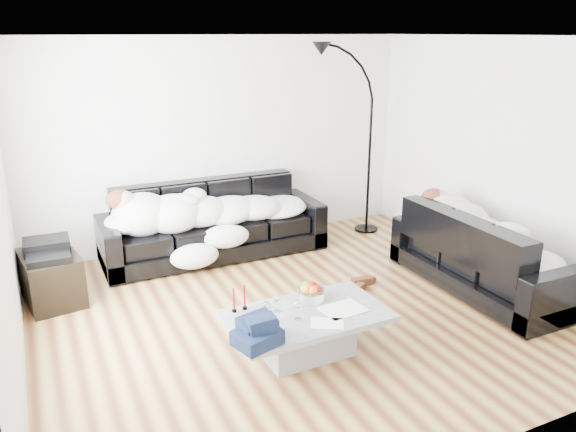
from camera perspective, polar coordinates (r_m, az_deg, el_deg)
name	(u,v)px	position (r m, az deg, el deg)	size (l,w,h in m)	color
ground	(301,310)	(5.65, 1.32, -9.57)	(5.00, 5.00, 0.00)	brown
wall_back	(222,142)	(7.20, -6.71, 7.43)	(5.00, 0.02, 2.60)	silver
wall_left	(0,221)	(4.66, -27.20, -0.49)	(0.02, 4.50, 2.60)	silver
wall_right	(504,159)	(6.65, 21.13, 5.43)	(0.02, 4.50, 2.60)	silver
ceiling	(303,36)	(5.00, 1.55, 17.83)	(5.00, 5.00, 0.00)	white
sofa_back	(213,220)	(6.91, -7.59, -0.45)	(2.69, 0.93, 0.88)	black
sofa_right	(484,251)	(6.32, 19.27, -3.34)	(2.09, 0.89, 0.84)	black
sleeper_back	(214,205)	(6.80, -7.53, 1.09)	(2.28, 0.79, 0.46)	white
sleeper_right	(486,231)	(6.25, 19.48, -1.49)	(1.79, 0.76, 0.44)	white
teal_cushion	(441,208)	(6.63, 15.32, 0.77)	(0.36, 0.30, 0.20)	#0A4A47
coffee_table	(307,334)	(4.87, 1.94, -11.87)	(1.34, 0.78, 0.39)	#939699
fruit_bowl	(311,291)	(4.98, 2.36, -7.59)	(0.25, 0.25, 0.15)	white
wine_glass_a	(277,303)	(4.76, -1.15, -8.80)	(0.07, 0.07, 0.16)	white
wine_glass_b	(266,312)	(4.61, -2.20, -9.68)	(0.07, 0.07, 0.17)	white
wine_glass_c	(298,310)	(4.64, 0.99, -9.51)	(0.07, 0.07, 0.17)	white
candle_left	(234,301)	(4.76, -5.52, -8.54)	(0.04, 0.04, 0.21)	maroon
candle_right	(245,297)	(4.80, -4.44, -8.25)	(0.04, 0.04, 0.22)	maroon
newspaper_a	(343,309)	(4.84, 5.60, -9.37)	(0.36, 0.28, 0.01)	silver
newspaper_b	(327,323)	(4.62, 4.00, -10.80)	(0.26, 0.19, 0.01)	silver
navy_jacket	(255,322)	(4.29, -3.38, -10.70)	(0.35, 0.30, 0.18)	black
shoes	(359,285)	(6.11, 7.26, -6.99)	(0.41, 0.30, 0.09)	#472311
av_cabinet	(51,278)	(6.21, -22.90, -5.82)	(0.51, 0.75, 0.51)	black
stereo	(47,248)	(6.10, -23.27, -3.05)	(0.44, 0.34, 0.13)	black
floor_lamp	(370,152)	(7.62, 8.30, 6.49)	(0.81, 0.32, 2.22)	black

